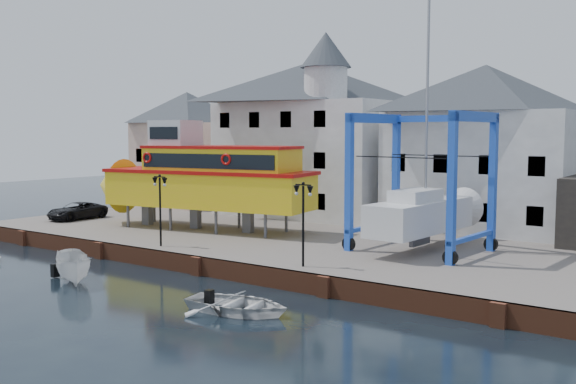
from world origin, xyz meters
The scene contains 13 objects.
ground centered at (0.00, 0.00, 0.00)m, with size 140.00×140.00×0.00m, color black.
hardstanding centered at (0.00, 11.00, 0.50)m, with size 44.00×22.00×1.00m, color #68615A.
quay_wall centered at (0.00, 0.10, 0.50)m, with size 44.00×0.47×1.00m.
building_pink centered at (-18.00, 18.00, 6.15)m, with size 8.00×7.00×10.30m.
building_white_main centered at (-4.87, 18.39, 7.34)m, with size 14.00×8.30×14.00m.
building_white_right centered at (9.00, 19.00, 6.60)m, with size 12.00×8.00×11.20m.
lamp_post_left centered at (-4.00, 1.20, 4.17)m, with size 1.12×0.32×4.20m.
lamp_post_right centered at (6.00, 1.20, 4.17)m, with size 1.12×0.32×4.20m.
tour_boat centered at (-7.12, 7.49, 4.51)m, with size 17.52×6.61×7.45m.
travel_lift centered at (9.05, 9.39, 3.46)m, with size 7.33×9.96×14.79m.
van centered at (-17.94, 5.78, 1.65)m, with size 2.14×4.65×1.29m, color black.
motorboat_a centered at (-4.08, -4.75, 0.00)m, with size 1.66×4.41×1.71m, color silver.
motorboat_b centered at (6.35, -4.29, 0.00)m, with size 3.32×4.65×0.96m, color silver.
Camera 1 is at (23.36, -24.74, 7.56)m, focal length 40.00 mm.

